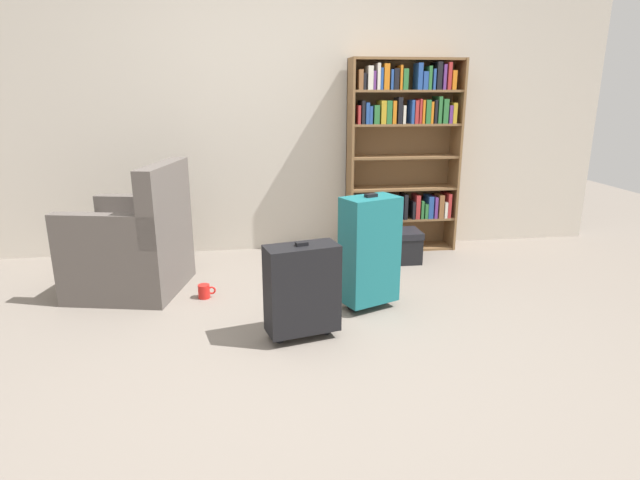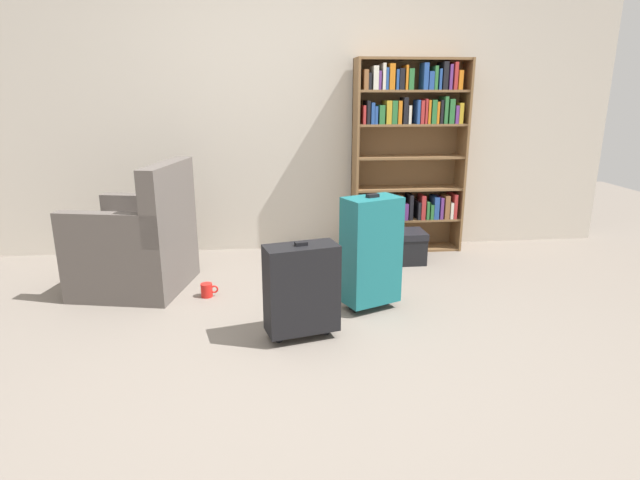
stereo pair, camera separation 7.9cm
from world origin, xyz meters
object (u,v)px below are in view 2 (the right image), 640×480
(mug, at_px, (207,290))
(armchair, at_px, (138,245))
(bookshelf, at_px, (409,148))
(storage_box, at_px, (400,246))
(suitcase_black, at_px, (302,289))
(suitcase_teal, at_px, (371,251))

(mug, bearing_deg, armchair, 154.89)
(bookshelf, height_order, armchair, bookshelf)
(bookshelf, xyz_separation_m, storage_box, (-0.14, -0.38, -0.76))
(armchair, height_order, suitcase_black, armchair)
(mug, distance_m, suitcase_teal, 1.17)
(mug, bearing_deg, suitcase_teal, -15.92)
(mug, bearing_deg, storage_box, 21.41)
(armchair, bearing_deg, suitcase_teal, -18.89)
(bookshelf, bearing_deg, storage_box, -110.74)
(armchair, distance_m, suitcase_black, 1.41)
(mug, xyz_separation_m, storage_box, (1.51, 0.59, 0.09))
(armchair, distance_m, suitcase_teal, 1.64)
(armchair, distance_m, mug, 0.60)
(storage_box, bearing_deg, bookshelf, 69.26)
(storage_box, height_order, suitcase_teal, suitcase_teal)
(armchair, height_order, suitcase_teal, armchair)
(armchair, height_order, storage_box, armchair)
(armchair, bearing_deg, storage_box, 10.39)
(bookshelf, distance_m, suitcase_black, 2.04)
(bookshelf, xyz_separation_m, suitcase_black, (-1.05, -1.65, -0.60))
(suitcase_black, bearing_deg, mug, 131.58)
(bookshelf, bearing_deg, suitcase_black, -122.44)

